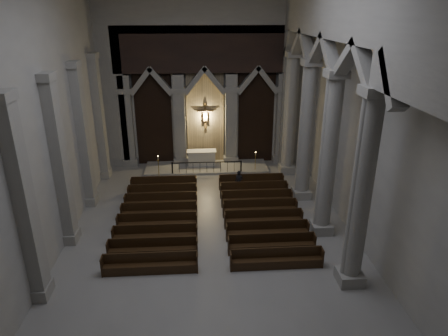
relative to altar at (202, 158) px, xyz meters
name	(u,v)px	position (x,y,z in m)	size (l,w,h in m)	color
room	(211,87)	(0.32, -10.92, 6.93)	(24.00, 24.10, 12.00)	gray
sanctuary_wall	(204,71)	(0.32, 0.61, 5.94)	(14.00, 0.77, 12.00)	#9A9790
right_arcade	(338,75)	(5.82, -9.59, 7.15)	(1.00, 24.00, 12.00)	#9A9790
left_pilasters	(73,151)	(-6.43, -7.42, 3.23)	(0.60, 13.00, 8.03)	#9A9790
sanctuary_step	(206,167)	(0.32, -0.32, -0.60)	(8.50, 2.60, 0.15)	#9A9790
altar	(202,158)	(0.00, 0.00, 0.00)	(2.06, 0.82, 1.04)	beige
altar_rail	(207,166)	(0.32, -1.51, -0.06)	(4.73, 0.09, 0.93)	black
candle_stand_left	(159,173)	(-2.86, -2.04, -0.24)	(0.27, 0.27, 1.61)	#A58833
candle_stand_right	(255,166)	(3.65, -1.22, -0.28)	(0.24, 0.24, 1.45)	#A58833
pews	(210,217)	(0.32, -8.06, -0.38)	(9.43, 8.72, 0.90)	black
worshipper	(239,181)	(2.20, -4.40, 0.00)	(0.50, 0.33, 1.36)	black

